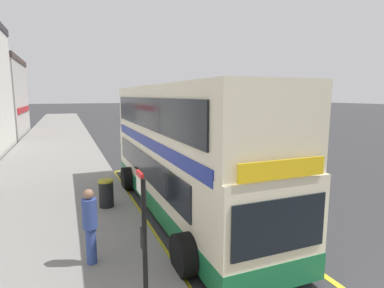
{
  "coord_description": "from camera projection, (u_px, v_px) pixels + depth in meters",
  "views": [
    {
      "loc": [
        -6.14,
        -2.51,
        4.08
      ],
      "look_at": [
        -1.67,
        8.52,
        2.21
      ],
      "focal_mm": 29.1,
      "sensor_mm": 36.0,
      "label": 1
    }
  ],
  "objects": [
    {
      "name": "parked_car_silver_across",
      "position": [
        149.0,
        119.0,
        43.24
      ],
      "size": [
        2.09,
        4.2,
        1.62
      ],
      "rotation": [
        0.0,
        0.0,
        0.02
      ],
      "color": "#B2B5BA",
      "rests_on": "ground"
    },
    {
      "name": "parked_car_navy_distant",
      "position": [
        188.0,
        129.0,
        30.75
      ],
      "size": [
        2.09,
        4.2,
        1.62
      ],
      "rotation": [
        0.0,
        0.0,
        0.05
      ],
      "color": "navy",
      "rests_on": "ground"
    },
    {
      "name": "bus_stop_sign",
      "position": [
        143.0,
        229.0,
        5.68
      ],
      "size": [
        0.09,
        0.51,
        2.56
      ],
      "color": "black",
      "rests_on": "pavement_near"
    },
    {
      "name": "pedestrian_further_back",
      "position": [
        90.0,
        223.0,
        7.23
      ],
      "size": [
        0.34,
        0.34,
        1.81
      ],
      "color": "#33478C",
      "rests_on": "pavement_near"
    },
    {
      "name": "litter_bin",
      "position": [
        106.0,
        193.0,
        11.05
      ],
      "size": [
        0.54,
        0.54,
        0.98
      ],
      "color": "black",
      "rests_on": "pavement_near"
    },
    {
      "name": "ground_plane",
      "position": [
        127.0,
        132.0,
        34.5
      ],
      "size": [
        260.0,
        260.0,
        0.0
      ],
      "primitive_type": "plane",
      "color": "#333335"
    },
    {
      "name": "parked_car_black_far",
      "position": [
        131.0,
        113.0,
        56.4
      ],
      "size": [
        2.09,
        4.2,
        1.62
      ],
      "rotation": [
        0.0,
        0.0,
        3.15
      ],
      "color": "black",
      "rests_on": "ground"
    },
    {
      "name": "pavement_near",
      "position": [
        58.0,
        135.0,
        31.9
      ],
      "size": [
        6.0,
        76.0,
        0.14
      ],
      "primitive_type": "cube",
      "color": "gray",
      "rests_on": "ground"
    },
    {
      "name": "parked_car_grey_behind",
      "position": [
        164.0,
        122.0,
        37.75
      ],
      "size": [
        2.09,
        4.2,
        1.62
      ],
      "rotation": [
        0.0,
        0.0,
        -0.04
      ],
      "color": "slate",
      "rests_on": "ground"
    },
    {
      "name": "bus_bay_markings",
      "position": [
        183.0,
        209.0,
        11.27
      ],
      "size": [
        3.2,
        13.4,
        0.01
      ],
      "color": "yellow",
      "rests_on": "ground"
    },
    {
      "name": "double_decker_bus",
      "position": [
        181.0,
        153.0,
        10.95
      ],
      "size": [
        3.17,
        11.1,
        4.4
      ],
      "color": "beige",
      "rests_on": "ground"
    }
  ]
}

